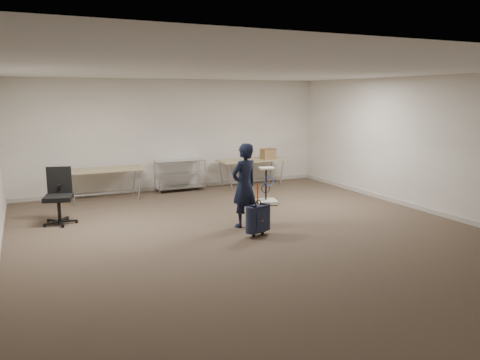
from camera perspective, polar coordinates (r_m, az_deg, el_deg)
name	(u,v)px	position (r m, az deg, el deg)	size (l,w,h in m)	color
ground	(254,235)	(8.23, 1.69, -6.72)	(9.00, 9.00, 0.00)	#413527
room_shell	(223,214)	(9.42, -2.07, -4.18)	(8.00, 9.00, 9.00)	beige
folding_table_left	(104,171)	(11.23, -16.24, 1.05)	(1.80, 0.75, 0.73)	tan
folding_table_right	(252,161)	(12.37, 1.42, 2.29)	(1.80, 0.75, 0.73)	tan
wire_shelf	(180,174)	(11.93, -7.33, 0.76)	(1.22, 0.47, 0.80)	silver
person	(244,185)	(8.58, 0.52, -0.65)	(0.57, 0.37, 1.55)	black
suitcase	(258,219)	(8.09, 2.22, -4.72)	(0.38, 0.29, 0.92)	black
office_chair	(59,207)	(9.51, -21.16, -3.06)	(0.64, 0.64, 1.06)	black
equipment_cart	(266,194)	(10.47, 3.23, -1.77)	(0.56, 0.56, 0.83)	#F0EBCE
cardboard_box	(268,154)	(12.49, 3.44, 3.22)	(0.36, 0.27, 0.27)	#9A7B47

